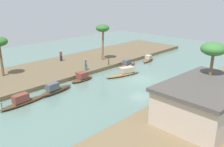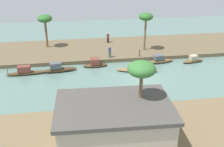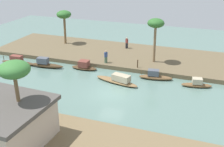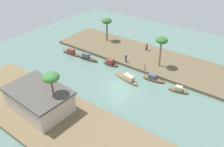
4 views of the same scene
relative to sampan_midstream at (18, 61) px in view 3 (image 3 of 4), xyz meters
The scene contains 14 objects.
river_water 14.86m from the sampan_midstream, 165.04° to the left, with size 63.61×63.61×0.00m, color slate.
riverbank_left 16.15m from the sampan_midstream, 152.71° to the right, with size 41.13×10.24×0.52m, color brown.
sampan_midstream is the anchor object (origin of this frame).
sampan_near_left_bank 17.87m from the sampan_midstream, behind, with size 3.93×1.51×1.13m.
sampan_upstream_small 8.95m from the sampan_midstream, behind, with size 3.32×1.30×1.13m.
sampan_foreground 4.03m from the sampan_midstream, behind, with size 4.50×1.33×1.28m.
sampan_with_red_awning 22.50m from the sampan_midstream, behind, with size 3.36×1.49×1.02m.
sampan_open_hull 14.25m from the sampan_midstream, behind, with size 5.44×2.37×1.11m.
person_on_near_bank 11.53m from the sampan_midstream, 164.34° to the right, with size 0.53×0.53×1.62m.
person_by_mooring 15.35m from the sampan_midstream, 140.14° to the right, with size 0.52×0.52×1.64m.
mooring_post 15.58m from the sampan_midstream, 169.55° to the right, with size 0.14×0.14×1.02m, color #4C3823.
palm_tree_left_near 18.28m from the sampan_midstream, 161.82° to the right, with size 2.08×2.08×5.61m.
palm_tree_left_far 10.27m from the sampan_midstream, 103.22° to the right, with size 2.19×2.19×5.07m.
palm_tree_right_tall 18.73m from the sampan_midstream, 128.14° to the left, with size 2.19×2.19×6.18m.
Camera 3 is at (-9.05, 24.91, 13.34)m, focal length 45.92 mm.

